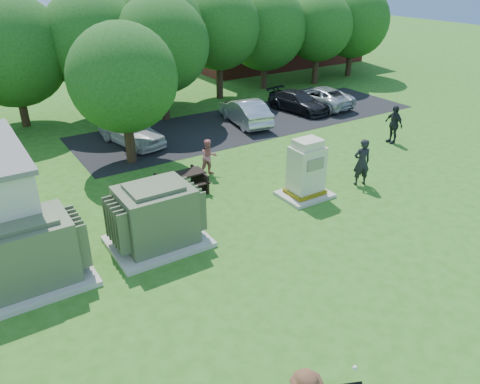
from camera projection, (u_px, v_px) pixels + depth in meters
ground at (318, 287)px, 13.00m from camera, size 120.00×120.00×0.00m
brick_building at (271, 15)px, 40.34m from camera, size 15.00×8.00×8.00m
parking_strip at (253, 121)px, 26.58m from camera, size 20.00×6.00×0.01m
transformer_left at (31, 253)px, 12.81m from camera, size 3.00×2.40×2.07m
transformer_right at (156, 217)px, 14.61m from camera, size 3.00×2.40×2.07m
generator_cabinet at (306, 172)px, 17.63m from camera, size 1.89×1.55×2.30m
picnic_table at (181, 181)px, 18.12m from camera, size 1.86×1.40×0.80m
person_by_generator at (362, 162)px, 18.60m from camera, size 0.82×0.67×1.94m
person_at_picnic at (209, 157)px, 19.56m from camera, size 0.80×0.64×1.57m
person_walking_right at (394, 124)px, 23.05m from camera, size 0.57×1.15×1.89m
car_white at (131, 130)px, 22.96m from camera, size 2.47×4.42×1.42m
car_silver_a at (245, 112)px, 25.85m from camera, size 2.12×4.43×1.40m
car_dark at (298, 102)px, 28.08m from camera, size 2.37×4.33×1.19m
car_silver_b at (319, 97)px, 28.94m from camera, size 2.57×4.74×1.26m
tree_row at (125, 42)px, 25.97m from camera, size 41.30×13.30×7.30m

